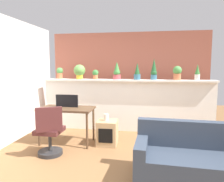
# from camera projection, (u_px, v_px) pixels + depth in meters

# --- Properties ---
(ground_plane) EXTENTS (12.00, 12.00, 0.00)m
(ground_plane) POSITION_uv_depth(u_px,v_px,m) (114.00, 167.00, 3.36)
(ground_plane) COLOR brown
(divider_wall) EXTENTS (4.17, 0.16, 1.24)m
(divider_wall) POSITION_uv_depth(u_px,v_px,m) (126.00, 106.00, 5.24)
(divider_wall) COLOR white
(divider_wall) RESTS_ON ground
(plant_shelf) EXTENTS (4.17, 0.29, 0.04)m
(plant_shelf) POSITION_uv_depth(u_px,v_px,m) (126.00, 80.00, 5.13)
(plant_shelf) COLOR white
(plant_shelf) RESTS_ON divider_wall
(brick_wall_behind) EXTENTS (4.17, 0.10, 2.50)m
(brick_wall_behind) POSITION_uv_depth(u_px,v_px,m) (128.00, 79.00, 5.76)
(brick_wall_behind) COLOR #9E5442
(brick_wall_behind) RESTS_ON ground
(potted_plant_0) EXTENTS (0.17, 0.17, 0.29)m
(potted_plant_0) POSITION_uv_depth(u_px,v_px,m) (60.00, 73.00, 5.42)
(potted_plant_0) COLOR #C66B42
(potted_plant_0) RESTS_ON plant_shelf
(potted_plant_1) EXTENTS (0.29, 0.29, 0.36)m
(potted_plant_1) POSITION_uv_depth(u_px,v_px,m) (79.00, 71.00, 5.27)
(potted_plant_1) COLOR gold
(potted_plant_1) RESTS_ON plant_shelf
(potted_plant_2) EXTENTS (0.15, 0.15, 0.23)m
(potted_plant_2) POSITION_uv_depth(u_px,v_px,m) (95.00, 74.00, 5.23)
(potted_plant_2) COLOR #C66B42
(potted_plant_2) RESTS_ON plant_shelf
(potted_plant_3) EXTENTS (0.19, 0.19, 0.43)m
(potted_plant_3) POSITION_uv_depth(u_px,v_px,m) (117.00, 72.00, 5.17)
(potted_plant_3) COLOR #B7474C
(potted_plant_3) RESTS_ON plant_shelf
(potted_plant_4) EXTENTS (0.16, 0.16, 0.40)m
(potted_plant_4) POSITION_uv_depth(u_px,v_px,m) (137.00, 72.00, 5.03)
(potted_plant_4) COLOR #386B84
(potted_plant_4) RESTS_ON plant_shelf
(potted_plant_5) EXTENTS (0.15, 0.15, 0.50)m
(potted_plant_5) POSITION_uv_depth(u_px,v_px,m) (154.00, 70.00, 5.01)
(potted_plant_5) COLOR #386B84
(potted_plant_5) RESTS_ON plant_shelf
(potted_plant_6) EXTENTS (0.20, 0.20, 0.33)m
(potted_plant_6) POSITION_uv_depth(u_px,v_px,m) (177.00, 72.00, 4.94)
(potted_plant_6) COLOR #C66B42
(potted_plant_6) RESTS_ON plant_shelf
(potted_plant_7) EXTENTS (0.12, 0.12, 0.37)m
(potted_plant_7) POSITION_uv_depth(u_px,v_px,m) (197.00, 72.00, 4.83)
(potted_plant_7) COLOR silver
(potted_plant_7) RESTS_ON plant_shelf
(desk) EXTENTS (1.10, 0.60, 0.75)m
(desk) POSITION_uv_depth(u_px,v_px,m) (67.00, 112.00, 4.36)
(desk) COLOR brown
(desk) RESTS_ON ground
(tv_monitor) EXTENTS (0.48, 0.04, 0.26)m
(tv_monitor) POSITION_uv_depth(u_px,v_px,m) (67.00, 101.00, 4.42)
(tv_monitor) COLOR black
(tv_monitor) RESTS_ON desk
(office_chair) EXTENTS (0.51, 0.52, 0.91)m
(office_chair) POSITION_uv_depth(u_px,v_px,m) (50.00, 135.00, 3.75)
(office_chair) COLOR #262628
(office_chair) RESTS_ON ground
(side_cube_shelf) EXTENTS (0.40, 0.41, 0.50)m
(side_cube_shelf) POSITION_uv_depth(u_px,v_px,m) (107.00, 133.00, 4.30)
(side_cube_shelf) COLOR tan
(side_cube_shelf) RESTS_ON ground
(vase_on_shelf) EXTENTS (0.09, 0.09, 0.14)m
(vase_on_shelf) POSITION_uv_depth(u_px,v_px,m) (106.00, 117.00, 4.28)
(vase_on_shelf) COLOR silver
(vase_on_shelf) RESTS_ON side_cube_shelf
(couch) EXTENTS (1.60, 0.84, 0.80)m
(couch) POSITION_uv_depth(u_px,v_px,m) (192.00, 162.00, 2.92)
(couch) COLOR #333D4C
(couch) RESTS_ON ground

